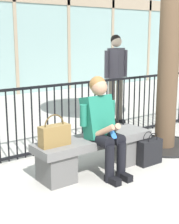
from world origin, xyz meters
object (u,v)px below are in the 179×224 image
stone_bench (94,150)px  bystander_at_railing (116,72)px  shopping_bag (150,152)px  seated_person_with_phone (102,123)px  handbag_on_bench (55,135)px

stone_bench → bystander_at_railing: 2.61m
shopping_bag → bystander_at_railing: bearing=60.9°
stone_bench → shopping_bag: 0.78m
seated_person_with_phone → bystander_at_railing: size_ratio=0.71×
handbag_on_bench → stone_bench: bearing=1.0°
stone_bench → bystander_at_railing: bystander_at_railing is taller
shopping_bag → bystander_at_railing: bystander_at_railing is taller
bystander_at_railing → shopping_bag: bearing=-119.1°
seated_person_with_phone → shopping_bag: seated_person_with_phone is taller
stone_bench → handbag_on_bench: bearing=-179.0°
seated_person_with_phone → handbag_on_bench: bearing=168.9°
stone_bench → shopping_bag: stone_bench is taller
stone_bench → bystander_at_railing: bearing=43.0°
shopping_bag → seated_person_with_phone: bearing=168.9°
handbag_on_bench → shopping_bag: size_ratio=0.84×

